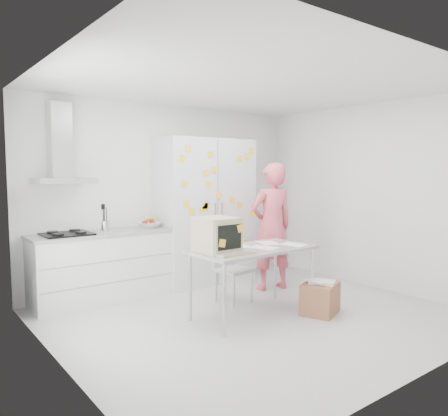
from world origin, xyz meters
TOP-DOWN VIEW (x-y plane):
  - floor at (0.00, 0.00)m, footprint 4.50×4.00m
  - walls at (0.00, 0.72)m, footprint 4.52×4.01m
  - ceiling at (0.00, 0.00)m, footprint 4.50×4.00m
  - counter_run at (-1.20, 1.70)m, footprint 1.84×0.63m
  - range_hood at (-1.65, 1.84)m, footprint 0.70×0.48m
  - tall_cabinet at (0.45, 1.67)m, footprint 1.50×0.68m
  - person at (0.97, 0.75)m, footprint 0.75×0.57m
  - desk at (-0.32, 0.06)m, footprint 1.53×0.79m
  - chair at (0.12, 0.63)m, footprint 0.44×0.44m
  - cardboard_box at (0.68, -0.41)m, footprint 0.57×0.52m

SIDE VIEW (x-z plane):
  - floor at x=0.00m, z-range -0.02..0.00m
  - cardboard_box at x=0.68m, z-range -0.01..0.39m
  - counter_run at x=-1.20m, z-range -0.17..1.11m
  - chair at x=0.12m, z-range 0.06..0.95m
  - desk at x=-0.32m, z-range 0.31..1.51m
  - person at x=0.97m, z-range 0.00..1.83m
  - tall_cabinet at x=0.45m, z-range 0.00..2.20m
  - walls at x=0.00m, z-range 0.00..2.70m
  - range_hood at x=-1.65m, z-range 1.45..2.46m
  - ceiling at x=0.00m, z-range 2.69..2.71m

